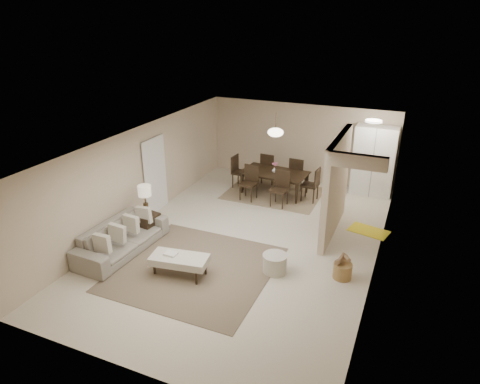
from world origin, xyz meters
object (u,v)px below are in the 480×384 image
at_px(sofa, 122,238).
at_px(dining_table, 274,183).
at_px(pantry_cabinet, 374,161).
at_px(wicker_basket, 342,271).
at_px(round_pouf, 275,264).
at_px(side_table, 148,224).
at_px(ottoman_bench, 179,260).

relative_size(sofa, dining_table, 1.22).
distance_m(pantry_cabinet, wicker_basket, 4.92).
xyz_separation_m(pantry_cabinet, dining_table, (-2.71, -1.15, -0.71)).
height_order(round_pouf, wicker_basket, round_pouf).
height_order(round_pouf, dining_table, dining_table).
bearing_deg(wicker_basket, round_pouf, -165.72).
xyz_separation_m(pantry_cabinet, round_pouf, (-1.29, -5.19, -0.85)).
distance_m(sofa, side_table, 0.94).
relative_size(pantry_cabinet, side_table, 3.88).
relative_size(pantry_cabinet, wicker_basket, 5.36).
bearing_deg(pantry_cabinet, ottoman_bench, -117.06).
bearing_deg(ottoman_bench, sofa, 161.02).
bearing_deg(ottoman_bench, wicker_basket, 12.08).
bearing_deg(sofa, ottoman_bench, -97.59).
bearing_deg(ottoman_bench, dining_table, 76.51).
height_order(side_table, wicker_basket, side_table).
bearing_deg(ottoman_bench, round_pouf, 16.83).
bearing_deg(sofa, pantry_cabinet, -37.37).
distance_m(pantry_cabinet, round_pouf, 5.41).
distance_m(wicker_basket, dining_table, 4.63).
distance_m(sofa, round_pouf, 3.56).
xyz_separation_m(ottoman_bench, round_pouf, (1.81, 0.88, -0.14)).
relative_size(side_table, wicker_basket, 1.38).
relative_size(sofa, wicker_basket, 6.10).
height_order(pantry_cabinet, dining_table, pantry_cabinet).
relative_size(ottoman_bench, dining_table, 0.65).
bearing_deg(dining_table, ottoman_bench, -90.43).
xyz_separation_m(pantry_cabinet, wicker_basket, (0.08, -4.84, -0.88)).
distance_m(pantry_cabinet, ottoman_bench, 6.85).
xyz_separation_m(ottoman_bench, side_table, (-1.65, 1.24, -0.08)).
distance_m(pantry_cabinet, sofa, 7.53).
xyz_separation_m(sofa, side_table, (0.05, 0.94, -0.08)).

